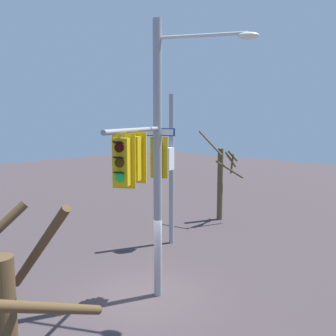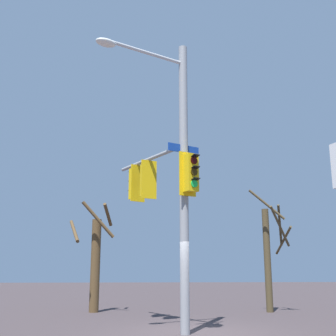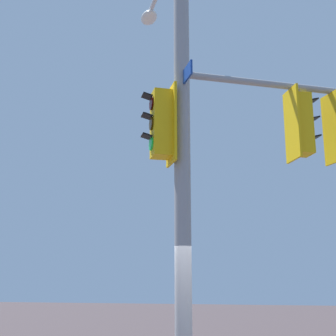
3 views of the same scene
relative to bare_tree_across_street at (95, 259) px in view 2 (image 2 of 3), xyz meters
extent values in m
plane|color=#3C3234|center=(-3.48, 5.66, -2.13)|extent=(80.00, 80.00, 0.00)
cylinder|color=gray|center=(-3.17, 6.01, 2.16)|extent=(0.26, 0.26, 8.58)
cylinder|color=silver|center=(-2.02, 6.67, 5.89)|extent=(2.34, 1.40, 0.10)
ellipsoid|color=silver|center=(-0.88, 7.32, 5.81)|extent=(0.70, 0.61, 0.20)
cylinder|color=gray|center=(-2.19, 4.29, 3.22)|extent=(2.07, 3.50, 0.12)
cube|color=gold|center=(-2.09, 4.12, 2.52)|extent=(0.45, 0.43, 1.10)
cube|color=gold|center=(-2.16, 4.27, 2.52)|extent=(0.52, 0.28, 1.30)
cylinder|color=#2F0403|center=(-2.02, 3.97, 2.86)|extent=(0.21, 0.12, 0.22)
cube|color=black|center=(-1.99, 3.90, 2.98)|extent=(0.26, 0.24, 0.06)
cylinder|color=#352504|center=(-2.02, 3.97, 2.52)|extent=(0.21, 0.12, 0.22)
cube|color=black|center=(-1.99, 3.90, 2.64)|extent=(0.26, 0.24, 0.06)
cylinder|color=#19D147|center=(-2.02, 3.97, 2.18)|extent=(0.21, 0.12, 0.22)
cube|color=black|center=(-1.99, 3.90, 2.30)|extent=(0.26, 0.24, 0.06)
cylinder|color=gray|center=(-2.09, 4.12, 3.15)|extent=(0.04, 0.04, 0.15)
cube|color=gold|center=(-1.69, 3.42, 2.52)|extent=(0.47, 0.45, 1.10)
cube|color=gold|center=(-1.79, 3.57, 2.52)|extent=(0.49, 0.34, 1.30)
cylinder|color=#2F0403|center=(-1.60, 3.29, 2.86)|extent=(0.20, 0.15, 0.22)
cube|color=black|center=(-1.56, 3.22, 2.98)|extent=(0.26, 0.25, 0.06)
cylinder|color=#352504|center=(-1.60, 3.29, 2.52)|extent=(0.20, 0.15, 0.22)
cube|color=black|center=(-1.56, 3.22, 2.64)|extent=(0.26, 0.25, 0.06)
cylinder|color=#19D147|center=(-1.60, 3.29, 2.18)|extent=(0.20, 0.15, 0.22)
cube|color=black|center=(-1.56, 3.22, 2.30)|extent=(0.26, 0.25, 0.06)
cylinder|color=gray|center=(-1.69, 3.42, 3.15)|extent=(0.04, 0.04, 0.15)
cube|color=gold|center=(-3.34, 6.32, 2.31)|extent=(0.46, 0.44, 1.10)
cube|color=gold|center=(-3.26, 6.17, 2.31)|extent=(0.51, 0.31, 1.30)
cylinder|color=#2F0403|center=(-3.42, 6.46, 2.65)|extent=(0.21, 0.13, 0.22)
cube|color=black|center=(-3.46, 6.53, 2.77)|extent=(0.26, 0.24, 0.06)
cylinder|color=#352504|center=(-3.42, 6.46, 2.31)|extent=(0.21, 0.13, 0.22)
cube|color=black|center=(-3.46, 6.53, 2.43)|extent=(0.26, 0.24, 0.06)
cylinder|color=#19D147|center=(-3.42, 6.46, 1.97)|extent=(0.21, 0.13, 0.22)
cube|color=black|center=(-3.46, 6.53, 2.09)|extent=(0.26, 0.24, 0.06)
cube|color=navy|center=(-3.17, 6.01, 3.11)|extent=(0.97, 0.57, 0.24)
cube|color=white|center=(-3.16, 6.00, 3.11)|extent=(0.87, 0.50, 0.18)
cylinder|color=brown|center=(-0.03, -0.05, -0.25)|extent=(0.39, 0.39, 3.76)
cylinder|color=brown|center=(-0.49, 0.05, 1.83)|extent=(0.36, 1.03, 0.89)
cylinder|color=brown|center=(-0.14, 0.58, 1.56)|extent=(1.40, 0.37, 1.51)
cylinder|color=brown|center=(0.86, 0.23, 1.12)|extent=(0.73, 1.88, 1.08)
cylinder|color=#493C26|center=(-7.19, 0.31, -0.02)|extent=(0.28, 0.28, 4.21)
cylinder|color=#493C26|center=(-7.65, 0.79, 1.30)|extent=(1.08, 1.04, 1.60)
cylinder|color=#493C26|center=(-7.75, 0.51, 1.37)|extent=(0.51, 1.21, 1.64)
cylinder|color=#493C26|center=(-7.96, 0.22, 0.76)|extent=(0.28, 1.59, 1.12)
cylinder|color=#493C26|center=(-7.08, 0.99, 2.18)|extent=(1.44, 0.33, 1.29)
camera|label=1|loc=(4.98, -1.91, 3.48)|focal=39.66mm
camera|label=2|loc=(-1.99, 18.36, -0.33)|focal=45.94mm
camera|label=3|loc=(-10.45, 4.30, -0.19)|focal=51.49mm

